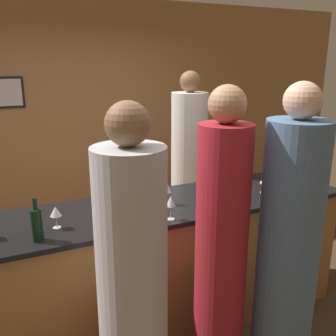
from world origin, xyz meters
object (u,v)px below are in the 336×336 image
(guest_0, at_px, (133,290))
(guest_2, at_px, (221,257))
(guest_1, at_px, (287,257))
(bartender, at_px, (189,180))
(wine_bottle_2, at_px, (205,181))
(wine_bottle_0, at_px, (37,224))
(wine_bottle_1, at_px, (295,166))

(guest_0, distance_m, guest_2, 0.59)
(guest_0, distance_m, guest_1, 0.97)
(bartender, xyz_separation_m, wine_bottle_2, (-0.21, -0.68, 0.21))
(guest_1, xyz_separation_m, wine_bottle_2, (-0.05, 0.94, 0.22))
(guest_2, height_order, wine_bottle_2, guest_2)
(bartender, relative_size, guest_1, 1.01)
(guest_1, distance_m, guest_2, 0.41)
(bartender, bearing_deg, guest_1, 84.20)
(bartender, bearing_deg, wine_bottle_0, 32.26)
(wine_bottle_2, bearing_deg, bartender, 72.45)
(wine_bottle_2, bearing_deg, guest_1, -86.93)
(bartender, bearing_deg, wine_bottle_2, 72.45)
(wine_bottle_0, bearing_deg, bartender, 32.26)
(guest_2, relative_size, wine_bottle_0, 7.09)
(guest_1, relative_size, wine_bottle_1, 7.25)
(wine_bottle_1, bearing_deg, guest_2, -147.76)
(bartender, relative_size, wine_bottle_0, 7.22)
(bartender, relative_size, wine_bottle_1, 7.32)
(wine_bottle_0, distance_m, wine_bottle_2, 1.36)
(guest_0, height_order, wine_bottle_1, guest_0)
(guest_0, relative_size, guest_1, 0.96)
(wine_bottle_0, relative_size, wine_bottle_2, 0.95)
(bartender, xyz_separation_m, guest_1, (-0.16, -1.61, -0.01))
(guest_2, bearing_deg, guest_0, -176.42)
(wine_bottle_0, xyz_separation_m, wine_bottle_2, (1.33, 0.30, 0.00))
(wine_bottle_1, bearing_deg, bartender, 142.85)
(guest_1, distance_m, wine_bottle_0, 1.53)
(bartender, distance_m, wine_bottle_2, 0.74)
(wine_bottle_2, bearing_deg, wine_bottle_1, 4.07)
(guest_0, relative_size, wine_bottle_0, 6.88)
(bartender, height_order, guest_0, bartender)
(bartender, height_order, guest_1, bartender)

